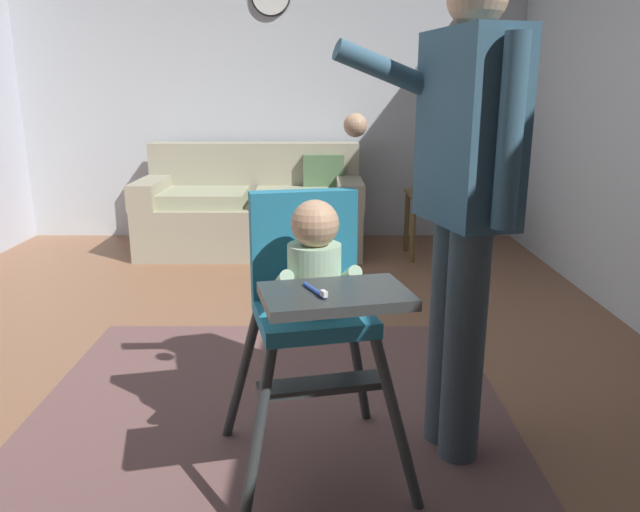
{
  "coord_description": "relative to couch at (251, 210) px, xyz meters",
  "views": [
    {
      "loc": [
        0.44,
        -2.58,
        1.27
      ],
      "look_at": [
        0.45,
        -0.81,
        0.79
      ],
      "focal_mm": 34.03,
      "sensor_mm": 36.0,
      "label": 1
    }
  ],
  "objects": [
    {
      "name": "sippy_cup",
      "position": [
        1.46,
        -0.26,
        0.24
      ],
      "size": [
        0.07,
        0.07,
        0.1
      ],
      "primitive_type": "cylinder",
      "color": "orange",
      "rests_on": "side_table"
    },
    {
      "name": "adult_standing",
      "position": [
        1.03,
        -2.96,
        0.6
      ],
      "size": [
        0.6,
        0.49,
        1.65
      ],
      "rotation": [
        0.0,
        0.0,
        -2.88
      ],
      "color": "#394751",
      "rests_on": "ground"
    },
    {
      "name": "ground",
      "position": [
        0.11,
        -2.37,
        -0.38
      ],
      "size": [
        5.95,
        7.32,
        0.1
      ],
      "primitive_type": "cube",
      "color": "brown"
    },
    {
      "name": "wall_far",
      "position": [
        0.11,
        0.52,
        1.0
      ],
      "size": [
        5.15,
        0.06,
        2.67
      ],
      "primitive_type": "cube",
      "color": "silver",
      "rests_on": "ground"
    },
    {
      "name": "area_rug",
      "position": [
        0.35,
        -2.94,
        -0.33
      ],
      "size": [
        1.95,
        2.35,
        0.01
      ],
      "primitive_type": "cube",
      "color": "brown",
      "rests_on": "ground"
    },
    {
      "name": "high_chair",
      "position": [
        0.53,
        -3.09,
        0.33
      ],
      "size": [
        0.72,
        0.81,
        0.96
      ],
      "rotation": [
        0.0,
        0.0,
        -1.35
      ],
      "color": "#313637",
      "rests_on": "ground"
    },
    {
      "name": "couch",
      "position": [
        0.0,
        0.0,
        0.0
      ],
      "size": [
        1.79,
        0.86,
        0.86
      ],
      "rotation": [
        0.0,
        0.0,
        -1.57
      ],
      "color": "#9E977F",
      "rests_on": "ground"
    },
    {
      "name": "side_table",
      "position": [
        1.43,
        -0.26,
        0.05
      ],
      "size": [
        0.4,
        0.4,
        0.52
      ],
      "color": "brown",
      "rests_on": "ground"
    }
  ]
}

